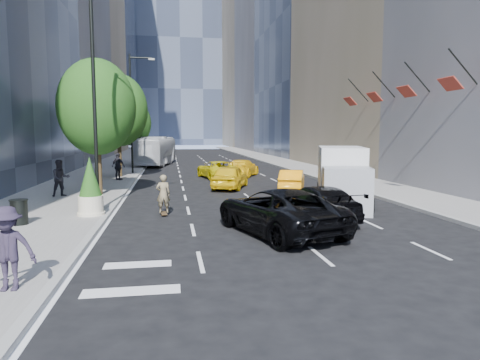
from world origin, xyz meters
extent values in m
plane|color=black|center=(0.00, 0.00, 0.00)|extent=(160.00, 160.00, 0.00)
cube|color=slate|center=(-9.00, 30.00, 0.07)|extent=(6.00, 120.00, 0.15)
cube|color=slate|center=(10.00, 30.00, 0.07)|extent=(4.00, 120.00, 0.15)
cube|color=#2C3445|center=(-22.00, 92.00, 30.00)|extent=(20.00, 28.00, 60.00)
cube|color=#7F7558|center=(22.00, 98.00, 25.00)|extent=(20.00, 24.00, 50.00)
cylinder|color=black|center=(-6.50, 4.00, 5.15)|extent=(0.16, 0.16, 10.00)
cylinder|color=black|center=(-6.50, 22.00, 5.15)|extent=(0.16, 0.16, 10.00)
cylinder|color=black|center=(-5.60, 22.00, 9.85)|extent=(1.80, 0.12, 0.12)
cube|color=#99998C|center=(-4.70, 22.00, 9.75)|extent=(0.50, 0.22, 0.15)
cylinder|color=black|center=(-7.20, 9.00, 1.72)|extent=(0.30, 0.30, 3.15)
ellipsoid|color=#1A3C10|center=(-7.20, 9.00, 4.98)|extent=(4.20, 4.20, 5.25)
cylinder|color=black|center=(-7.20, 19.00, 1.84)|extent=(0.30, 0.30, 3.38)
ellipsoid|color=#1A3C10|center=(-7.20, 19.00, 5.32)|extent=(4.50, 4.50, 5.62)
cylinder|color=black|center=(-7.20, 32.00, 1.61)|extent=(0.30, 0.30, 2.93)
ellipsoid|color=#1A3C10|center=(-7.20, 32.00, 4.63)|extent=(3.90, 3.90, 4.88)
cylinder|color=black|center=(-6.40, 40.00, 2.75)|extent=(0.14, 0.14, 5.20)
imported|color=black|center=(-6.40, 40.00, 4.35)|extent=(2.48, 0.53, 1.00)
cylinder|color=black|center=(11.15, 4.00, 6.85)|extent=(1.75, 0.08, 1.75)
cube|color=maroon|center=(10.50, 4.00, 6.00)|extent=(0.64, 1.30, 0.64)
cylinder|color=black|center=(11.15, 8.00, 6.85)|extent=(1.75, 0.08, 1.75)
cube|color=maroon|center=(10.50, 8.00, 6.00)|extent=(0.64, 1.30, 0.64)
cylinder|color=black|center=(11.15, 12.00, 6.85)|extent=(1.75, 0.08, 1.75)
cube|color=maroon|center=(10.50, 12.00, 6.00)|extent=(0.64, 1.30, 0.64)
cylinder|color=black|center=(11.15, 16.00, 6.85)|extent=(1.75, 0.08, 1.75)
cube|color=maroon|center=(10.50, 16.00, 6.00)|extent=(0.64, 1.30, 0.64)
imported|color=#786A4B|center=(-3.61, 3.00, 0.84)|extent=(0.65, 0.46, 1.67)
imported|color=black|center=(0.50, -1.00, 0.81)|extent=(4.29, 6.35, 1.62)
imported|color=black|center=(2.66, 1.00, 0.71)|extent=(2.54, 5.10, 1.42)
imported|color=#E2B50B|center=(0.50, 11.50, 0.76)|extent=(3.20, 4.83, 1.53)
imported|color=orange|center=(4.20, 10.03, 0.65)|extent=(2.65, 4.17, 1.30)
imported|color=#D6C50B|center=(0.35, 18.00, 0.68)|extent=(3.22, 5.27, 1.36)
imported|color=yellow|center=(2.56, 19.03, 0.70)|extent=(3.76, 5.19, 1.40)
imported|color=silver|center=(-4.80, 32.85, 1.58)|extent=(4.33, 11.63, 3.16)
cube|color=silver|center=(5.32, 5.03, 1.66)|extent=(3.29, 4.58, 2.42)
cube|color=gray|center=(4.41, 2.12, 1.03)|extent=(2.50, 2.33, 2.06)
cylinder|color=black|center=(3.40, 2.06, 0.45)|extent=(0.57, 0.95, 0.90)
cylinder|color=black|center=(5.20, 1.50, 0.45)|extent=(0.57, 0.95, 0.90)
cylinder|color=black|center=(4.85, 6.68, 0.45)|extent=(0.57, 0.95, 0.90)
cylinder|color=black|center=(6.65, 6.11, 0.45)|extent=(0.57, 0.95, 0.90)
imported|color=black|center=(-9.14, 8.56, 1.15)|extent=(1.21, 1.12, 1.99)
imported|color=black|center=(-7.02, 16.40, 1.15)|extent=(1.23, 1.08, 1.99)
imported|color=#251F2E|center=(-6.80, -5.89, 1.08)|extent=(1.22, 0.72, 1.86)
cylinder|color=black|center=(-8.91, 1.29, 0.60)|extent=(0.61, 0.61, 0.91)
cylinder|color=beige|center=(-6.60, 2.86, 0.56)|extent=(1.02, 1.02, 0.81)
cone|color=#1A3C10|center=(-6.60, 2.86, 1.77)|extent=(0.91, 0.91, 1.62)
camera|label=1|loc=(-3.27, -15.62, 3.57)|focal=32.00mm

